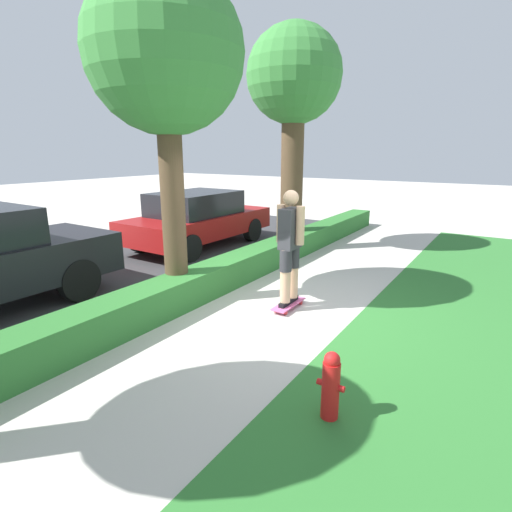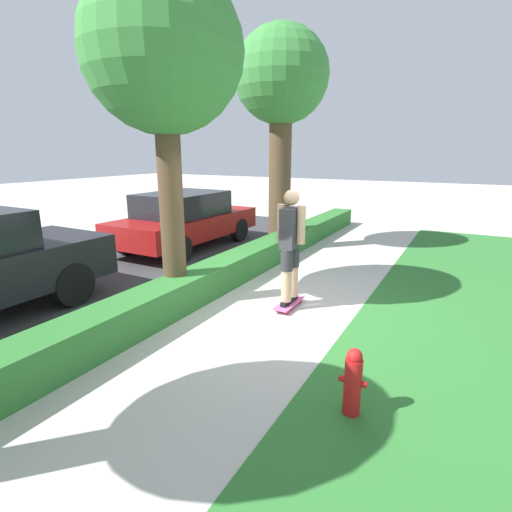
% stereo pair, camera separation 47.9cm
% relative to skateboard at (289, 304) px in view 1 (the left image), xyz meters
% --- Properties ---
extents(ground_plane, '(60.00, 60.00, 0.00)m').
position_rel_skateboard_xyz_m(ground_plane, '(-0.22, -0.05, -0.07)').
color(ground_plane, '#BCB7AD').
extents(grass_lawn_strip, '(16.66, 4.00, 0.01)m').
position_rel_skateboard_xyz_m(grass_lawn_strip, '(-0.22, -3.05, -0.07)').
color(grass_lawn_strip, '#2D702D').
rests_on(grass_lawn_strip, ground_plane).
extents(street_asphalt, '(16.66, 5.00, 0.01)m').
position_rel_skateboard_xyz_m(street_asphalt, '(-0.22, 4.15, -0.07)').
color(street_asphalt, '#38383A').
rests_on(street_asphalt, ground_plane).
extents(hedge_row, '(16.66, 0.60, 0.52)m').
position_rel_skateboard_xyz_m(hedge_row, '(-0.22, 1.55, 0.19)').
color(hedge_row, '#2D702D').
rests_on(hedge_row, ground_plane).
extents(skateboard, '(0.77, 0.24, 0.09)m').
position_rel_skateboard_xyz_m(skateboard, '(0.00, 0.00, 0.00)').
color(skateboard, '#DB5B93').
rests_on(skateboard, ground_plane).
extents(skater_person, '(0.52, 0.47, 1.83)m').
position_rel_skateboard_xyz_m(skater_person, '(0.00, 0.00, 0.99)').
color(skater_person, black).
rests_on(skater_person, skateboard).
extents(tree_mid, '(2.35, 2.35, 5.05)m').
position_rel_skateboard_xyz_m(tree_mid, '(-0.75, 1.73, 3.73)').
color(tree_mid, brown).
rests_on(tree_mid, ground_plane).
extents(tree_far, '(2.25, 2.25, 5.34)m').
position_rel_skateboard_xyz_m(tree_far, '(3.57, 1.88, 3.93)').
color(tree_far, brown).
rests_on(tree_far, ground_plane).
extents(parked_car_middle, '(4.26, 1.89, 1.46)m').
position_rel_skateboard_xyz_m(parked_car_middle, '(2.55, 4.12, 0.69)').
color(parked_car_middle, maroon).
rests_on(parked_car_middle, ground_plane).
extents(fire_hydrant, '(0.17, 0.27, 0.69)m').
position_rel_skateboard_xyz_m(fire_hydrant, '(-2.22, -1.64, 0.28)').
color(fire_hydrant, red).
rests_on(fire_hydrant, ground_plane).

